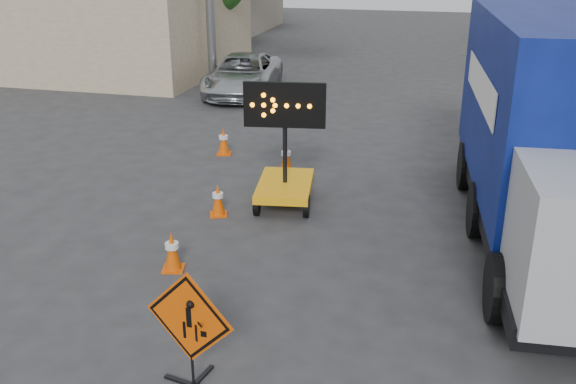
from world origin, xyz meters
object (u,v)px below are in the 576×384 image
at_px(box_truck, 558,147).
at_px(pickup_truck, 243,74).
at_px(arrow_board, 285,178).
at_px(construction_sign, 190,329).

bearing_deg(box_truck, pickup_truck, 127.22).
bearing_deg(box_truck, arrow_board, 169.36).
bearing_deg(arrow_board, pickup_truck, 104.45).
distance_m(arrow_board, box_truck, 5.75).
bearing_deg(pickup_truck, box_truck, -55.17).
relative_size(construction_sign, box_truck, 0.19).
bearing_deg(construction_sign, box_truck, 60.73).
xyz_separation_m(arrow_board, box_truck, (5.56, -0.57, 1.35)).
bearing_deg(arrow_board, box_truck, -14.38).
xyz_separation_m(construction_sign, box_truck, (5.11, 6.03, 1.06)).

